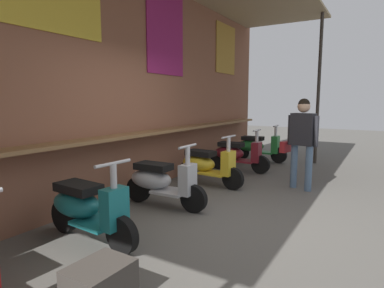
# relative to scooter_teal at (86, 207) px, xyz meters

# --- Properties ---
(ground_plane) EXTENTS (31.43, 31.43, 0.00)m
(ground_plane) POSITION_rel_scooter_teal_xyz_m (1.45, -1.08, -0.39)
(ground_plane) COLOR #56544F
(market_stall_facade) EXTENTS (11.22, 2.54, 3.89)m
(market_stall_facade) POSITION_rel_scooter_teal_xyz_m (1.45, 0.78, 1.76)
(market_stall_facade) COLOR brown
(market_stall_facade) RESTS_ON ground_plane
(scooter_teal) EXTENTS (0.48, 1.40, 0.97)m
(scooter_teal) POSITION_rel_scooter_teal_xyz_m (0.00, 0.00, 0.00)
(scooter_teal) COLOR #197075
(scooter_teal) RESTS_ON ground_plane
(scooter_silver) EXTENTS (0.46, 1.40, 0.97)m
(scooter_silver) POSITION_rel_scooter_teal_xyz_m (1.41, 0.00, 0.00)
(scooter_silver) COLOR #B2B5BA
(scooter_silver) RESTS_ON ground_plane
(scooter_yellow) EXTENTS (0.50, 1.40, 0.97)m
(scooter_yellow) POSITION_rel_scooter_teal_xyz_m (2.85, -0.00, 0.00)
(scooter_yellow) COLOR gold
(scooter_yellow) RESTS_ON ground_plane
(scooter_maroon) EXTENTS (0.46, 1.40, 0.97)m
(scooter_maroon) POSITION_rel_scooter_teal_xyz_m (4.27, 0.00, 0.00)
(scooter_maroon) COLOR maroon
(scooter_maroon) RESTS_ON ground_plane
(scooter_green) EXTENTS (0.48, 1.40, 0.97)m
(scooter_green) POSITION_rel_scooter_teal_xyz_m (5.66, 0.00, 0.00)
(scooter_green) COLOR #237533
(scooter_green) RESTS_ON ground_plane
(shopper_with_handbag) EXTENTS (0.32, 0.66, 1.63)m
(shopper_with_handbag) POSITION_rel_scooter_teal_xyz_m (3.47, -1.59, 0.59)
(shopper_with_handbag) COLOR slate
(shopper_with_handbag) RESTS_ON ground_plane
(merchandise_crate) EXTENTS (0.48, 0.39, 0.34)m
(merchandise_crate) POSITION_rel_scooter_teal_xyz_m (-0.76, -1.03, -0.22)
(merchandise_crate) COLOR #3D3833
(merchandise_crate) RESTS_ON ground_plane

